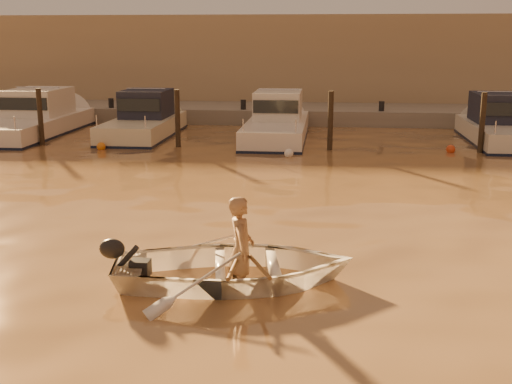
# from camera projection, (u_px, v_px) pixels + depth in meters

# --- Properties ---
(ground_plane) EXTENTS (160.00, 160.00, 0.00)m
(ground_plane) POSITION_uv_depth(u_px,v_px,m) (345.00, 326.00, 8.65)
(ground_plane) COLOR olive
(ground_plane) RESTS_ON ground
(dinghy) EXTENTS (4.19, 3.32, 0.78)m
(dinghy) POSITION_uv_depth(u_px,v_px,m) (235.00, 266.00, 10.11)
(dinghy) COLOR white
(dinghy) RESTS_ON ground_plane
(person) EXTENTS (0.51, 0.68, 1.70)m
(person) POSITION_uv_depth(u_px,v_px,m) (241.00, 249.00, 10.05)
(person) COLOR #9D734E
(person) RESTS_ON dinghy
(outboard_motor) EXTENTS (0.96, 0.55, 0.70)m
(outboard_motor) POSITION_uv_depth(u_px,v_px,m) (139.00, 268.00, 10.01)
(outboard_motor) COLOR black
(outboard_motor) RESTS_ON dinghy
(oar_port) EXTENTS (0.84, 1.97, 0.13)m
(oar_port) POSITION_uv_depth(u_px,v_px,m) (251.00, 257.00, 10.09)
(oar_port) COLOR brown
(oar_port) RESTS_ON dinghy
(oar_starboard) EXTENTS (0.06, 2.10, 0.13)m
(oar_starboard) POSITION_uv_depth(u_px,v_px,m) (238.00, 257.00, 10.07)
(oar_starboard) COLOR brown
(oar_starboard) RESTS_ON dinghy
(moored_boat_0) EXTENTS (2.50, 7.88, 1.75)m
(moored_boat_0) POSITION_uv_depth(u_px,v_px,m) (32.00, 119.00, 25.22)
(moored_boat_0) COLOR white
(moored_boat_0) RESTS_ON ground_plane
(moored_boat_1) EXTENTS (2.15, 6.44, 1.75)m
(moored_boat_1) POSITION_uv_depth(u_px,v_px,m) (143.00, 120.00, 24.74)
(moored_boat_1) COLOR beige
(moored_boat_1) RESTS_ON ground_plane
(moored_boat_2) EXTENTS (2.17, 7.32, 1.75)m
(moored_boat_2) POSITION_uv_depth(u_px,v_px,m) (277.00, 122.00, 24.18)
(moored_boat_2) COLOR white
(moored_boat_2) RESTS_ON ground_plane
(moored_boat_4) EXTENTS (2.09, 6.49, 1.75)m
(moored_boat_4) POSITION_uv_depth(u_px,v_px,m) (500.00, 126.00, 23.31)
(moored_boat_4) COLOR silver
(moored_boat_4) RESTS_ON ground_plane
(piling_0) EXTENTS (0.18, 0.18, 2.20)m
(piling_0) POSITION_uv_depth(u_px,v_px,m) (40.00, 119.00, 22.88)
(piling_0) COLOR #2D2319
(piling_0) RESTS_ON ground_plane
(piling_1) EXTENTS (0.18, 0.18, 2.20)m
(piling_1) POSITION_uv_depth(u_px,v_px,m) (178.00, 121.00, 22.35)
(piling_1) COLOR #2D2319
(piling_1) RESTS_ON ground_plane
(piling_2) EXTENTS (0.18, 0.18, 2.20)m
(piling_2) POSITION_uv_depth(u_px,v_px,m) (330.00, 124.00, 21.78)
(piling_2) COLOR #2D2319
(piling_2) RESTS_ON ground_plane
(piling_3) EXTENTS (0.18, 0.18, 2.20)m
(piling_3) POSITION_uv_depth(u_px,v_px,m) (482.00, 126.00, 21.24)
(piling_3) COLOR #2D2319
(piling_3) RESTS_ON ground_plane
(fender_b) EXTENTS (0.30, 0.30, 0.30)m
(fender_b) POSITION_uv_depth(u_px,v_px,m) (101.00, 147.00, 22.02)
(fender_b) COLOR orange
(fender_b) RESTS_ON ground_plane
(fender_c) EXTENTS (0.30, 0.30, 0.30)m
(fender_c) POSITION_uv_depth(u_px,v_px,m) (289.00, 153.00, 20.74)
(fender_c) COLOR white
(fender_c) RESTS_ON ground_plane
(fender_d) EXTENTS (0.30, 0.30, 0.30)m
(fender_d) POSITION_uv_depth(u_px,v_px,m) (451.00, 149.00, 21.49)
(fender_d) COLOR red
(fender_d) RESTS_ON ground_plane
(quay) EXTENTS (52.00, 4.00, 1.00)m
(quay) POSITION_uv_depth(u_px,v_px,m) (334.00, 118.00, 29.37)
(quay) COLOR gray
(quay) RESTS_ON ground_plane
(waterfront_building) EXTENTS (46.00, 7.00, 4.80)m
(waterfront_building) POSITION_uv_depth(u_px,v_px,m) (335.00, 63.00, 34.14)
(waterfront_building) COLOR #9E8466
(waterfront_building) RESTS_ON quay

